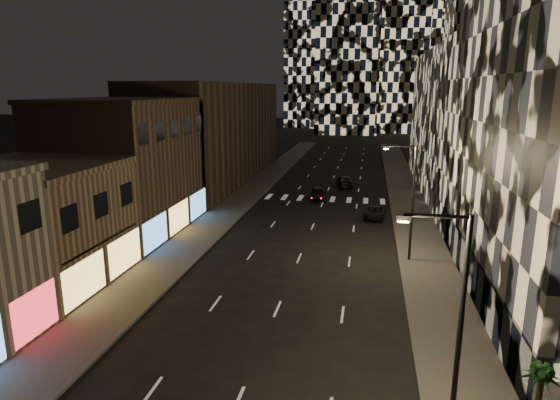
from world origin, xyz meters
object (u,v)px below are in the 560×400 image
at_px(streetlight_near, 454,318).
at_px(car_dark_midlane, 319,193).
at_px(car_dark_rightlane, 375,213).
at_px(car_dark_oncoming, 345,181).
at_px(palm_tree, 541,381).
at_px(streetlight_far, 410,195).

relative_size(streetlight_near, car_dark_midlane, 2.02).
height_order(streetlight_near, car_dark_rightlane, streetlight_near).
xyz_separation_m(car_dark_oncoming, palm_tree, (9.48, -48.31, 2.43)).
bearing_deg(car_dark_oncoming, car_dark_midlane, 65.86).
bearing_deg(car_dark_oncoming, palm_tree, 93.98).
bearing_deg(car_dark_rightlane, palm_tree, -75.48).
xyz_separation_m(car_dark_oncoming, car_dark_rightlane, (3.98, -16.25, -0.12)).
bearing_deg(streetlight_near, car_dark_rightlane, 94.19).
relative_size(car_dark_midlane, car_dark_oncoming, 0.91).
bearing_deg(streetlight_far, car_dark_rightlane, 100.94).
relative_size(car_dark_midlane, car_dark_rightlane, 1.04).
height_order(streetlight_far, car_dark_midlane, streetlight_far).
distance_m(streetlight_near, car_dark_midlane, 40.84).
distance_m(streetlight_near, streetlight_far, 20.00).
distance_m(streetlight_near, palm_tree, 3.85).
bearing_deg(car_dark_rightlane, streetlight_far, -74.27).
xyz_separation_m(streetlight_far, palm_tree, (3.15, -19.88, -2.22)).
xyz_separation_m(streetlight_near, palm_tree, (3.15, 0.12, -2.22)).
relative_size(streetlight_near, car_dark_rightlane, 2.10).
bearing_deg(car_dark_midlane, palm_tree, -78.34).
distance_m(streetlight_far, car_dark_midlane, 22.04).
relative_size(streetlight_near, car_dark_oncoming, 1.84).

